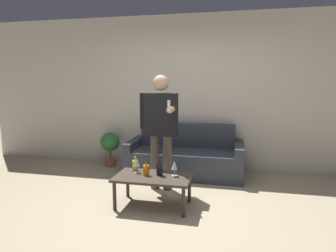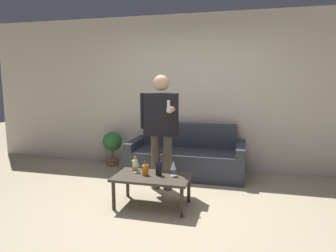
% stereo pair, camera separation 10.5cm
% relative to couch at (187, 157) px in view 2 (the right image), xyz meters
% --- Properties ---
extents(ground_plane, '(16.00, 16.00, 0.00)m').
position_rel_couch_xyz_m(ground_plane, '(0.01, -1.70, -0.29)').
color(ground_plane, tan).
extents(wall_back, '(8.00, 0.06, 2.70)m').
position_rel_couch_xyz_m(wall_back, '(0.01, 0.44, 1.06)').
color(wall_back, beige).
rests_on(wall_back, ground_plane).
extents(couch, '(1.90, 0.86, 0.82)m').
position_rel_couch_xyz_m(couch, '(0.00, 0.00, 0.00)').
color(couch, '#383D47').
rests_on(couch, ground_plane).
extents(coffee_table, '(0.94, 0.55, 0.39)m').
position_rel_couch_xyz_m(coffee_table, '(-0.17, -1.42, 0.05)').
color(coffee_table, '#3D3328').
rests_on(coffee_table, ground_plane).
extents(bottle_orange, '(0.08, 0.08, 0.24)m').
position_rel_couch_xyz_m(bottle_orange, '(-0.10, -1.37, 0.19)').
color(bottle_orange, black).
rests_on(bottle_orange, coffee_table).
extents(bottle_green, '(0.08, 0.08, 0.18)m').
position_rel_couch_xyz_m(bottle_green, '(-0.46, -1.25, 0.17)').
color(bottle_green, yellow).
rests_on(bottle_green, coffee_table).
extents(bottle_dark, '(0.08, 0.08, 0.18)m').
position_rel_couch_xyz_m(bottle_dark, '(-0.26, -1.41, 0.17)').
color(bottle_dark, orange).
rests_on(bottle_dark, coffee_table).
extents(wine_glass_near, '(0.08, 0.08, 0.19)m').
position_rel_couch_xyz_m(wine_glass_near, '(-0.40, -1.33, 0.23)').
color(wine_glass_near, silver).
rests_on(wine_glass_near, coffee_table).
extents(wine_glass_far, '(0.08, 0.08, 0.19)m').
position_rel_couch_xyz_m(wine_glass_far, '(0.09, -1.37, 0.23)').
color(wine_glass_far, silver).
rests_on(wine_glass_far, coffee_table).
extents(person_standing_front, '(0.54, 0.43, 1.64)m').
position_rel_couch_xyz_m(person_standing_front, '(-0.22, -0.82, 0.66)').
color(person_standing_front, brown).
rests_on(person_standing_front, ground_plane).
extents(potted_plant, '(0.35, 0.35, 0.63)m').
position_rel_couch_xyz_m(potted_plant, '(-1.42, 0.15, 0.12)').
color(potted_plant, '#936042').
rests_on(potted_plant, ground_plane).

